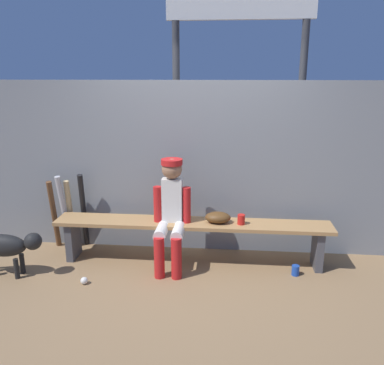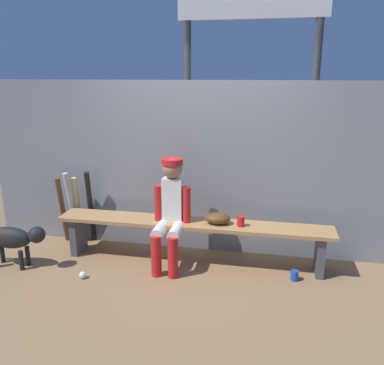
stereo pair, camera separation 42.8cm
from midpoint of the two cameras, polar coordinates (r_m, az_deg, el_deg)
name	(u,v)px [view 2 (the right image)]	position (r m, az deg, el deg)	size (l,w,h in m)	color
ground_plane	(192,262)	(4.62, 2.71, -11.32)	(30.00, 30.00, 0.00)	olive
chainlink_fence	(199,169)	(4.64, 3.58, 1.96)	(5.26, 0.03, 2.00)	gray
dugout_bench	(192,230)	(4.46, 2.77, -6.84)	(3.06, 0.36, 0.49)	#AD7F4C
player_seated	(170,209)	(4.29, -0.28, -3.91)	(0.41, 0.55, 1.19)	silver
baseball_glove	(218,218)	(4.37, 6.50, -5.17)	(0.28, 0.20, 0.12)	#593819
bat_aluminum_black	(90,207)	(5.05, -11.99, -3.49)	(0.06, 0.06, 0.95)	black
bat_wood_natural	(78,210)	(5.09, -13.70, -3.92)	(0.06, 0.06, 0.86)	tan
bat_aluminum_silver	(72,208)	(5.08, -14.49, -3.60)	(0.06, 0.06, 0.93)	#B7B7BC
bat_wood_dark	(63,210)	(5.15, -15.79, -3.81)	(0.06, 0.06, 0.87)	brown
baseball	(83,275)	(4.36, -12.61, -12.86)	(0.07, 0.07, 0.07)	white
cup_on_ground	(294,275)	(4.41, 17.24, -12.65)	(0.08, 0.08, 0.11)	#1E47AD
cup_on_bench	(241,221)	(4.34, 9.82, -5.53)	(0.08, 0.08, 0.11)	red
scoreboard	(256,14)	(5.58, 11.54, 22.51)	(2.20, 0.27, 3.97)	#3F3F42
dog	(14,238)	(4.71, -21.78, -7.47)	(0.84, 0.20, 0.49)	black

